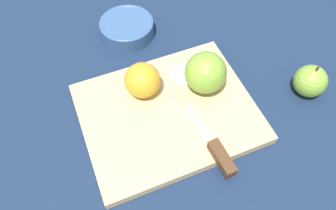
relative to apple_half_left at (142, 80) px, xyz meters
The scene contains 8 objects.
ground_plane 0.09m from the apple_half_left, 73.58° to the right, with size 4.00×4.00×0.00m, color #14233D.
cutting_board 0.09m from the apple_half_left, 73.58° to the right, with size 0.39×0.33×0.02m.
apple_half_left is the anchor object (origin of this frame).
apple_half_right 0.13m from the apple_half_left, 24.04° to the right, with size 0.09×0.09×0.09m.
knife 0.22m from the apple_half_left, 76.62° to the right, with size 0.03×0.17×0.02m.
apple_slice 0.10m from the apple_half_left, ahead, with size 0.06×0.06×0.01m.
apple_whole 0.36m from the apple_half_left, 28.12° to the right, with size 0.07×0.07×0.08m.
bowl 0.20m from the apple_half_left, 73.51° to the left, with size 0.13×0.13×0.04m.
Camera 1 is at (-0.19, -0.31, 0.59)m, focal length 35.00 mm.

